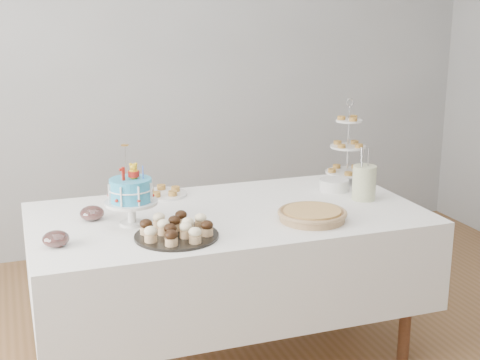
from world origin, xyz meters
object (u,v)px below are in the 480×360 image
object	(u,v)px
birthday_cake	(131,204)
jam_bowl_b	(92,213)
pastry_plate	(163,192)
jam_bowl_a	(56,239)
plate_stack	(334,185)
cupcake_tray	(176,228)
pie	(312,214)
tiered_stand	(348,147)
utensil_pitcher	(364,181)
table	(228,255)

from	to	relation	value
birthday_cake	jam_bowl_b	world-z (taller)	birthday_cake
pastry_plate	jam_bowl_a	distance (m)	0.85
plate_stack	pastry_plate	xyz separation A→B (m)	(-0.91, 0.22, -0.01)
cupcake_tray	pie	bearing A→B (deg)	1.19
pie	tiered_stand	size ratio (longest dim) A/B	0.69
pie	jam_bowl_b	world-z (taller)	jam_bowl_b
birthday_cake	pastry_plate	distance (m)	0.50
plate_stack	pastry_plate	bearing A→B (deg)	166.47
jam_bowl_b	utensil_pitcher	xyz separation A→B (m)	(1.39, -0.13, 0.07)
cupcake_tray	pastry_plate	distance (m)	0.67
cupcake_tray	plate_stack	size ratio (longest dim) A/B	2.33
birthday_cake	pastry_plate	world-z (taller)	birthday_cake
plate_stack	jam_bowl_a	bearing A→B (deg)	-165.85
tiered_stand	jam_bowl_b	bearing A→B (deg)	-171.29
birthday_cake	plate_stack	distance (m)	1.18
cupcake_tray	tiered_stand	bearing A→B (deg)	27.17
birthday_cake	plate_stack	size ratio (longest dim) A/B	2.35
tiered_stand	pastry_plate	bearing A→B (deg)	176.46
table	jam_bowl_a	bearing A→B (deg)	-166.46
pastry_plate	cupcake_tray	bearing A→B (deg)	-98.08
cupcake_tray	tiered_stand	distance (m)	1.32
jam_bowl_b	jam_bowl_a	bearing A→B (deg)	-121.96
jam_bowl_a	table	bearing A→B (deg)	13.54
jam_bowl_a	utensil_pitcher	size ratio (longest dim) A/B	0.41
tiered_stand	jam_bowl_b	world-z (taller)	tiered_stand
table	pastry_plate	size ratio (longest dim) A/B	7.47
jam_bowl_a	jam_bowl_b	bearing A→B (deg)	58.04
cupcake_tray	plate_stack	world-z (taller)	cupcake_tray
table	utensil_pitcher	distance (m)	0.81
tiered_stand	utensil_pitcher	world-z (taller)	tiered_stand
tiered_stand	pastry_plate	world-z (taller)	tiered_stand
jam_bowl_b	cupcake_tray	bearing A→B (deg)	-49.27
tiered_stand	utensil_pitcher	bearing A→B (deg)	-104.59
tiered_stand	jam_bowl_a	xyz separation A→B (m)	(-1.68, -0.54, -0.17)
cupcake_tray	plate_stack	distance (m)	1.10
birthday_cake	cupcake_tray	xyz separation A→B (m)	(0.15, -0.24, -0.06)
plate_stack	jam_bowl_b	world-z (taller)	jam_bowl_b
jam_bowl_b	utensil_pitcher	size ratio (longest dim) A/B	0.42
jam_bowl_a	pastry_plate	bearing A→B (deg)	44.80
jam_bowl_b	utensil_pitcher	world-z (taller)	utensil_pitcher
table	pastry_plate	bearing A→B (deg)	120.27
birthday_cake	tiered_stand	xyz separation A→B (m)	(1.32, 0.36, 0.10)
pie	jam_bowl_b	distance (m)	1.05
cupcake_tray	jam_bowl_a	xyz separation A→B (m)	(-0.51, 0.06, -0.01)
jam_bowl_a	plate_stack	bearing A→B (deg)	14.15
utensil_pitcher	birthday_cake	bearing A→B (deg)	156.70
plate_stack	jam_bowl_a	distance (m)	1.57
plate_stack	table	bearing A→B (deg)	-165.11
table	utensil_pitcher	world-z (taller)	utensil_pitcher
pie	plate_stack	size ratio (longest dim) A/B	2.06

